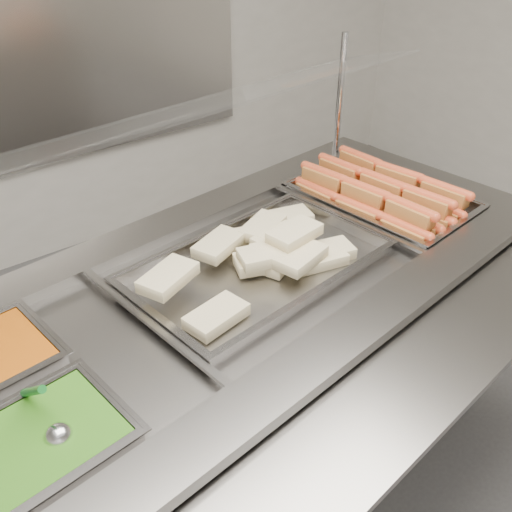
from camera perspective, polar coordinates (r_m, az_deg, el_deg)
steam_counter at (r=1.96m, az=-1.18°, el=-13.27°), size 2.12×1.11×0.98m
tray_rail at (r=1.41m, az=14.48°, el=-12.42°), size 1.97×0.60×0.06m
sneeze_guard at (r=1.63m, az=-7.39°, el=13.63°), size 1.81×0.50×0.48m
pan_hotdogs at (r=2.12m, az=12.33°, el=4.83°), size 0.43×0.63×0.11m
pan_wraps at (r=1.70m, az=0.26°, el=-1.37°), size 0.78×0.51×0.08m
pan_peas at (r=1.31m, az=-20.50°, el=-18.01°), size 0.35×0.29×0.11m
hotdogs_in_buns at (r=2.08m, az=12.17°, el=6.05°), size 0.35×0.58×0.13m
tortilla_wraps at (r=1.70m, az=1.38°, el=0.51°), size 0.72×0.41×0.11m
serving_spoon at (r=1.27m, az=-19.53°, el=-15.94°), size 0.06×0.19×0.16m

